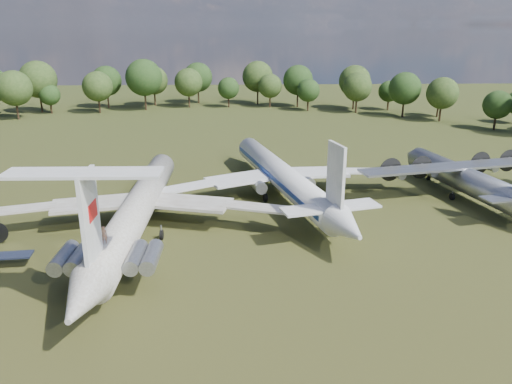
{
  "coord_description": "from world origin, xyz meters",
  "views": [
    {
      "loc": [
        7.87,
        -58.89,
        23.47
      ],
      "look_at": [
        10.0,
        -4.02,
        5.0
      ],
      "focal_mm": 35.0,
      "sensor_mm": 36.0,
      "label": 1
    }
  ],
  "objects_px": {
    "il62_airliner": "(138,213)",
    "tu104_jet": "(283,181)",
    "an12_transport": "(463,182)",
    "person_on_il62": "(104,235)"
  },
  "relations": [
    {
      "from": "il62_airliner",
      "to": "tu104_jet",
      "type": "height_order",
      "value": "il62_airliner"
    },
    {
      "from": "il62_airliner",
      "to": "tu104_jet",
      "type": "relative_size",
      "value": 1.03
    },
    {
      "from": "il62_airliner",
      "to": "an12_transport",
      "type": "height_order",
      "value": "il62_airliner"
    },
    {
      "from": "il62_airliner",
      "to": "an12_transport",
      "type": "distance_m",
      "value": 45.25
    },
    {
      "from": "il62_airliner",
      "to": "tu104_jet",
      "type": "distance_m",
      "value": 21.78
    },
    {
      "from": "il62_airliner",
      "to": "person_on_il62",
      "type": "relative_size",
      "value": 30.4
    },
    {
      "from": "il62_airliner",
      "to": "an12_transport",
      "type": "xyz_separation_m",
      "value": [
        43.78,
        11.46,
        -0.23
      ]
    },
    {
      "from": "tu104_jet",
      "to": "il62_airliner",
      "type": "bearing_deg",
      "value": -160.16
    },
    {
      "from": "an12_transport",
      "to": "person_on_il62",
      "type": "relative_size",
      "value": 20.52
    },
    {
      "from": "person_on_il62",
      "to": "il62_airliner",
      "type": "bearing_deg",
      "value": -106.03
    }
  ]
}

